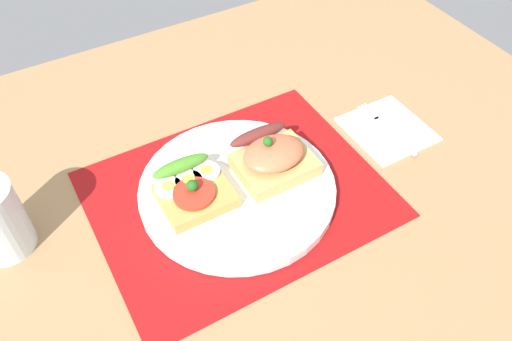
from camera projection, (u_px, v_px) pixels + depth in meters
The scene contains 7 objects.
ground_plane at pixel (238, 202), 74.57cm from camera, with size 120.00×90.00×3.20cm, color #98744C.
placemat at pixel (238, 194), 73.29cm from camera, with size 39.34×31.52×0.30cm, color maroon.
plate at pixel (237, 189), 72.62cm from camera, with size 27.34×27.34×1.53cm, color white.
sandwich_egg_tomato at pixel (192, 189), 69.80cm from camera, with size 9.42×9.61×3.93cm.
sandwich_salmon at pixel (272, 156), 72.80cm from camera, with size 10.62×9.93×6.15cm.
napkin at pixel (389, 130), 82.09cm from camera, with size 11.78×12.32×0.60cm, color white.
fork at pixel (386, 127), 81.80cm from camera, with size 1.62×13.23×0.32cm.
Camera 1 is at (-21.36, -42.53, 56.03)cm, focal length 36.61 mm.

